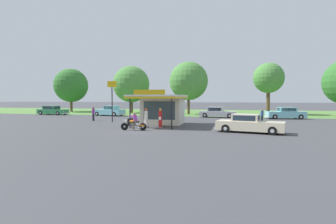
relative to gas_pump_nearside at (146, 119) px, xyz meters
name	(u,v)px	position (x,y,z in m)	size (l,w,h in m)	color
ground_plane	(140,131)	(0.19, -2.33, -0.84)	(300.00, 300.00, 0.00)	#424247
grass_verge_strip	(190,112)	(0.19, 27.67, -0.84)	(120.00, 24.00, 0.01)	#56843D
service_station_kiosk	(162,107)	(0.70, 3.46, 0.96)	(4.86, 7.04, 3.55)	silver
gas_pump_nearside	(146,119)	(0.00, 0.00, 0.00)	(0.44, 0.44, 1.85)	slate
gas_pump_offside	(160,119)	(1.40, 0.00, 0.01)	(0.44, 0.44, 1.86)	slate
motorcycle_with_rider	(134,123)	(-0.36, -2.30, -0.19)	(2.27, 0.70, 1.58)	black
featured_classic_sedan	(249,124)	(9.27, -1.55, -0.17)	(5.67, 3.00, 1.49)	beige
parked_car_back_row_far_right	(110,111)	(-10.79, 14.70, -0.12)	(5.32, 2.84, 1.61)	#7AC6D1
parked_car_back_row_right	(286,114)	(15.11, 14.20, -0.12)	(5.31, 2.61, 1.56)	#7AC6D1
parked_car_back_row_centre	(53,111)	(-21.27, 14.92, -0.16)	(5.53, 2.35, 1.48)	#2D844C
parked_car_second_row_spare	(217,113)	(6.02, 14.86, -0.16)	(5.43, 2.22, 1.50)	#B7B7BC
bystander_admiring_sedan	(93,113)	(-8.64, 5.68, 0.07)	(0.34, 0.34, 1.72)	black
bystander_leaning_by_kiosk	(262,115)	(11.35, 7.87, -0.03)	(0.34, 0.34, 1.55)	black
tree_oak_right	(189,82)	(0.81, 21.50, 4.76)	(6.63, 6.63, 9.05)	brown
tree_oak_distant_spare	(71,85)	(-24.02, 24.58, 4.54)	(6.85, 6.85, 8.81)	brown
tree_oak_centre	(131,84)	(-10.44, 23.43, 4.56)	(6.88, 6.88, 8.86)	brown
tree_oak_far_right	(269,78)	(14.25, 24.27, 5.31)	(5.20, 5.20, 8.86)	brown
roadside_pole_sign	(112,94)	(-5.56, 4.47, 2.41)	(1.10, 0.12, 4.76)	black
spare_tire_stack	(130,122)	(-2.15, 1.39, -0.48)	(0.60, 0.60, 0.72)	black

